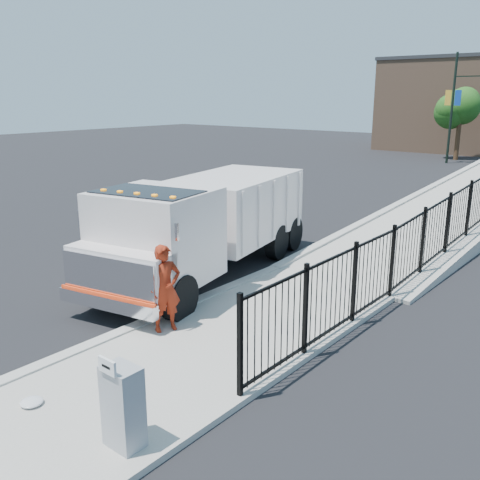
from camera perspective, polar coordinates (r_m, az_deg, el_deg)
The scene contains 12 objects.
ground at distance 12.97m, azimuth -6.63°, elevation -7.76°, with size 120.00×120.00×0.00m, color black.
sidewalk at distance 10.44m, azimuth -7.12°, elevation -13.41°, with size 3.55×12.00×0.12m, color #9E998E.
curb at distance 11.77m, azimuth -13.73°, elevation -10.19°, with size 0.30×12.00×0.16m, color #ADAAA3.
ramp at distance 25.60m, azimuth 23.72°, elevation 2.60°, with size 3.95×24.00×1.70m, color #9E998E.
truck at distance 14.98m, azimuth -4.04°, elevation 2.01°, with size 4.27×8.78×2.88m.
worker at distance 11.50m, azimuth -7.99°, elevation -5.13°, with size 0.69×0.45×1.90m, color maroon.
utility_cabinet at distance 8.16m, azimuth -12.36°, elevation -16.99°, with size 0.55×0.40×1.25m, color gray.
arrow_sign at distance 7.68m, azimuth -13.99°, elevation -12.94°, with size 0.35×0.04×0.22m, color white.
debris at distance 9.80m, azimuth -21.34°, elevation -15.79°, with size 0.38×0.38×0.09m, color silver.
light_pole_0 at distance 43.53m, azimuth 22.10°, elevation 13.30°, with size 3.77×0.22×8.00m.
tree_0 at distance 46.05m, azimuth 22.49°, elevation 12.81°, with size 2.90×2.90×5.45m.
building at distance 55.15m, azimuth 21.18°, elevation 13.20°, with size 10.00×10.00×8.00m, color #8C664C.
Camera 1 is at (8.65, -8.24, 5.05)m, focal length 40.00 mm.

